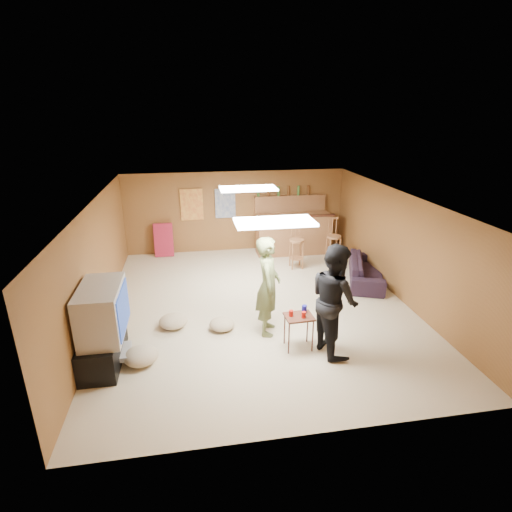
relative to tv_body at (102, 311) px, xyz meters
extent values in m
plane|color=beige|center=(2.65, 1.50, -0.90)|extent=(7.00, 7.00, 0.00)
cube|color=silver|center=(2.65, 1.50, 1.30)|extent=(6.00, 7.00, 0.02)
cube|color=brown|center=(2.65, 5.00, 0.20)|extent=(6.00, 0.02, 2.20)
cube|color=brown|center=(2.65, -2.00, 0.20)|extent=(6.00, 0.02, 2.20)
cube|color=brown|center=(-0.35, 1.50, 0.20)|extent=(0.02, 7.00, 2.20)
cube|color=brown|center=(5.65, 1.50, 0.20)|extent=(0.02, 7.00, 2.20)
cube|color=black|center=(-0.07, 0.00, -0.65)|extent=(0.55, 1.30, 0.50)
cube|color=#B2B2B7|center=(0.15, 0.00, -0.75)|extent=(0.35, 0.50, 0.08)
cube|color=#B2B2B7|center=(0.00, 0.00, 0.00)|extent=(0.60, 1.10, 0.80)
cube|color=navy|center=(0.31, 0.00, 0.00)|extent=(0.02, 0.95, 0.65)
cube|color=brown|center=(4.15, 4.45, -0.35)|extent=(2.00, 0.60, 1.10)
cube|color=#3E1D13|center=(4.15, 4.20, 0.20)|extent=(2.10, 0.12, 0.05)
cube|color=brown|center=(4.15, 4.90, 0.60)|extent=(2.00, 0.18, 0.05)
cube|color=brown|center=(4.15, 4.92, 0.30)|extent=(2.00, 0.14, 0.60)
cube|color=#BF3F26|center=(1.45, 4.96, 0.45)|extent=(0.60, 0.03, 0.85)
cube|color=#334C99|center=(2.35, 4.96, 0.45)|extent=(0.55, 0.03, 0.80)
cube|color=#A91F3C|center=(0.65, 4.80, -0.45)|extent=(0.50, 0.26, 0.91)
cube|color=white|center=(2.65, 0.00, 1.27)|extent=(1.20, 0.60, 0.04)
cube|color=white|center=(2.65, 2.70, 1.27)|extent=(1.20, 0.60, 0.04)
imported|color=#5B653A|center=(2.66, 0.48, -0.01)|extent=(0.56, 0.73, 1.78)
imported|color=black|center=(3.58, -0.26, 0.02)|extent=(0.84, 1.00, 1.85)
imported|color=black|center=(5.34, 2.30, -0.63)|extent=(1.34, 1.99, 0.54)
cube|color=#3E1D13|center=(3.06, -0.12, -0.60)|extent=(0.48, 0.39, 0.59)
cylinder|color=red|center=(2.93, -0.09, -0.26)|extent=(0.08, 0.08, 0.10)
cylinder|color=red|center=(3.12, -0.18, -0.26)|extent=(0.09, 0.09, 0.10)
cylinder|color=#161998|center=(3.18, 0.00, -0.25)|extent=(0.09, 0.09, 0.12)
ellipsoid|color=tan|center=(0.98, 0.91, -0.78)|extent=(0.66, 0.66, 0.23)
ellipsoid|color=tan|center=(1.85, 0.68, -0.80)|extent=(0.59, 0.59, 0.21)
ellipsoid|color=tan|center=(0.51, -0.12, -0.78)|extent=(0.58, 0.58, 0.24)
camera|label=1|loc=(1.41, -5.68, 2.88)|focal=28.00mm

